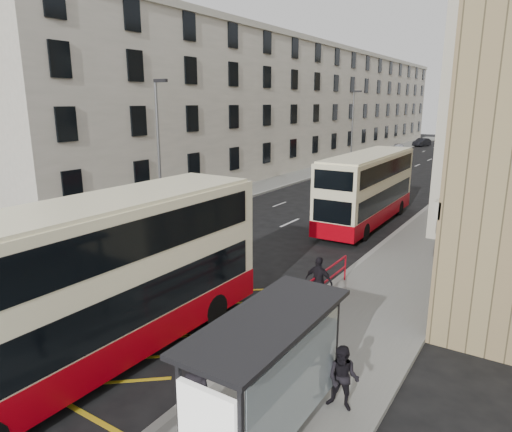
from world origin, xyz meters
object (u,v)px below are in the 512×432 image
Objects in this scene: car_silver at (399,149)px; car_dark at (422,142)px; pedestrian_far at (319,281)px; car_red at (474,151)px; white_van at (339,166)px; pedestrian_mid at (343,378)px; pedestrian_near at (196,397)px; double_decker_rear at (367,189)px; street_lamp_near at (159,143)px; street_lamp_far at (353,123)px; bus_shelter at (264,362)px; double_decker_front at (92,286)px.

car_dark is (0.00, 13.09, -0.06)m from car_silver.
car_red is at bearing -84.91° from pedestrian_far.
white_van reaches higher than car_dark.
car_red is (-5.05, 56.49, -0.15)m from pedestrian_mid.
double_decker_rear is at bearing -102.93° from pedestrian_near.
pedestrian_far is (2.51, -11.79, -1.08)m from double_decker_rear.
car_red is (10.44, 46.17, -3.87)m from street_lamp_near.
car_dark is (-14.34, 68.16, -0.26)m from pedestrian_mid.
street_lamp_near is 30.00m from street_lamp_far.
car_dark is at bearing 72.38° from car_silver.
bus_shelter reaches higher than pedestrian_near.
car_red is (1.26, 58.16, -1.51)m from double_decker_front.
street_lamp_near is 1.00× the size of street_lamp_far.
bus_shelter is 0.81× the size of white_van.
white_van is (1.15, 23.79, -3.90)m from street_lamp_near.
pedestrian_mid is 5.45m from pedestrian_far.
white_van is (-9.04, 17.63, -1.36)m from double_decker_rear.
pedestrian_near is (4.09, -0.75, -1.23)m from double_decker_front.
double_decker_rear is 2.47× the size of car_silver.
pedestrian_near reaches higher than white_van.
street_lamp_far is 43.35m from pedestrian_mid.
street_lamp_near is at bearing 128.21° from double_decker_front.
street_lamp_near is at bearing 139.03° from pedestrian_mid.
car_dark is at bearing 99.34° from double_decker_rear.
street_lamp_near reaches higher than pedestrian_far.
street_lamp_near is 47.50m from car_red.
white_van is at bearing -77.45° from car_dark.
double_decker_front is at bearing 175.76° from bus_shelter.
car_red is at bearing -109.43° from pedestrian_near.
car_red reaches higher than white_van.
car_silver is (-12.12, 57.49, -0.33)m from pedestrian_near.
bus_shelter is at bearing 86.49° from car_red.
bus_shelter reaches higher than car_red.
pedestrian_far reaches higher than car_red.
pedestrian_near is 1.17× the size of pedestrian_mid.
car_silver is at bearing 102.60° from double_decker_rear.
bus_shelter is at bearing -76.95° from double_decker_rear.
car_dark is at bearing -102.44° from pedestrian_near.
pedestrian_near is 58.75m from car_silver.
car_silver is at bearing 85.54° from street_lamp_far.
pedestrian_mid is 0.37× the size of car_silver.
street_lamp_near is 1.52× the size of white_van.
pedestrian_far is at bearing -78.59° from double_decker_rear.
street_lamp_near reaches higher than white_van.
double_decker_rear is at bearing -75.41° from pedestrian_far.
car_silver is at bearing -100.27° from pedestrian_near.
bus_shelter is 19.09m from double_decker_rear.
street_lamp_far is 0.71× the size of double_decker_front.
car_red is at bearing 49.33° from white_van.
street_lamp_far is 5.24× the size of pedestrian_mid.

